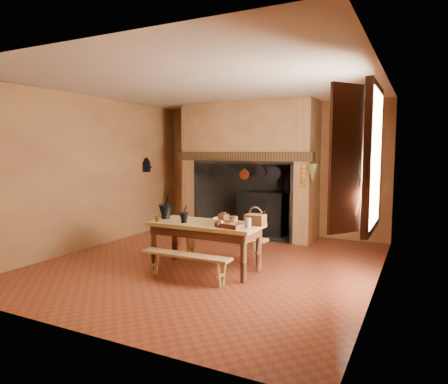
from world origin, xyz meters
name	(u,v)px	position (x,y,z in m)	size (l,w,h in m)	color
floor	(210,263)	(0.00, 0.00, 0.00)	(5.50, 5.50, 0.00)	maroon
ceiling	(210,85)	(0.00, 0.00, 2.80)	(5.50, 5.50, 0.00)	silver
back_wall	(270,169)	(0.00, 2.75, 1.40)	(5.00, 0.02, 2.80)	olive
wall_left	(91,172)	(-2.50, 0.00, 1.40)	(0.02, 5.50, 2.80)	olive
wall_right	(380,181)	(2.50, 0.00, 1.40)	(0.02, 5.50, 2.80)	olive
wall_front	(73,192)	(0.00, -2.75, 1.40)	(5.00, 0.02, 2.80)	olive
chimney_breast	(250,150)	(-0.30, 2.31, 1.81)	(2.95, 0.96, 2.80)	olive
iron_range	(263,212)	(-0.04, 2.45, 0.48)	(1.12, 0.55, 1.60)	black
hearth_pans	(216,228)	(-1.05, 2.22, 0.09)	(0.51, 0.62, 0.20)	#B47B29
hanging_pans	(238,173)	(-0.34, 1.81, 1.36)	(1.92, 0.29, 0.27)	black
onion_string	(303,176)	(1.00, 1.79, 1.33)	(0.12, 0.10, 0.46)	#B17020
herb_bunch	(313,174)	(1.18, 1.79, 1.38)	(0.20, 0.20, 0.35)	brown
window	(364,159)	(2.35, -0.40, 1.70)	(0.39, 1.75, 1.76)	white
wall_coffee_mill	(147,164)	(-2.42, 1.55, 1.52)	(0.23, 0.16, 0.31)	black
work_table	(206,230)	(0.12, -0.36, 0.61)	(1.68, 0.75, 0.73)	#A4894B
bench_front	(186,261)	(0.12, -0.92, 0.28)	(1.35, 0.24, 0.38)	#A4894B
bench_back	(223,242)	(0.12, 0.21, 0.32)	(1.50, 0.26, 0.42)	#A4894B
mortar_large	(166,211)	(-0.62, -0.33, 0.85)	(0.22, 0.22, 0.37)	black
mortar_small	(184,217)	(-0.17, -0.51, 0.81)	(0.15, 0.15, 0.26)	black
coffee_grinder	(224,217)	(0.35, -0.20, 0.80)	(0.18, 0.16, 0.19)	#3B1E12
brass_mug_a	(157,220)	(-0.54, -0.65, 0.77)	(0.07, 0.07, 0.08)	#B47B29
brass_mug_b	(226,219)	(0.34, -0.12, 0.77)	(0.07, 0.07, 0.08)	#B47B29
mixing_bowl	(224,221)	(0.40, -0.30, 0.77)	(0.33, 0.33, 0.08)	beige
stoneware_crock	(234,222)	(0.64, -0.49, 0.80)	(0.12, 0.12, 0.15)	brown
glass_jar	(248,223)	(0.86, -0.46, 0.80)	(0.08, 0.08, 0.14)	beige
wicker_basket	(255,219)	(0.86, -0.21, 0.81)	(0.28, 0.21, 0.27)	#553119
wooden_tray	(231,225)	(0.62, -0.53, 0.76)	(0.38, 0.27, 0.06)	#3B1E12
brass_cup	(220,224)	(0.49, -0.59, 0.77)	(0.11, 0.11, 0.09)	#B47B29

